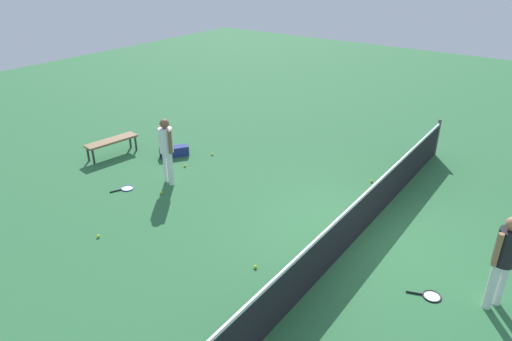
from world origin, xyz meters
TOP-DOWN VIEW (x-y plane):
  - ground_plane at (0.00, 0.00)m, footprint 40.00×40.00m
  - court_net at (0.00, 0.00)m, footprint 10.09×0.09m
  - player_near_side at (0.71, -4.89)m, footprint 0.42×0.52m
  - player_far_side at (0.73, 2.64)m, footprint 0.50×0.46m
  - tennis_racket_near_player at (1.57, -5.52)m, footprint 0.60×0.41m
  - tennis_racket_far_player at (1.10, 1.77)m, footprint 0.40×0.61m
  - tennis_ball_near_player at (2.23, -1.10)m, footprint 0.07×0.07m
  - tennis_ball_by_net at (3.30, -4.30)m, footprint 0.07×0.07m
  - tennis_ball_midcourt at (1.23, -4.63)m, footprint 0.07×0.07m
  - tennis_ball_baseline at (-0.21, -5.24)m, footprint 0.07×0.07m
  - tennis_ball_stray_left at (-2.32, -0.76)m, footprint 0.07×0.07m
  - tennis_ball_stray_right at (-1.24, -5.14)m, footprint 0.07×0.07m
  - courtside_bench at (0.43, -7.44)m, footprint 1.54×0.61m
  - equipment_bag at (-0.53, -6.00)m, footprint 0.82×0.67m

SIDE VIEW (x-z plane):
  - ground_plane at x=0.00m, z-range 0.00..0.00m
  - tennis_racket_near_player at x=1.57m, z-range 0.00..0.03m
  - tennis_racket_far_player at x=1.10m, z-range 0.00..0.03m
  - tennis_ball_near_player at x=2.23m, z-range 0.00..0.07m
  - tennis_ball_by_net at x=3.30m, z-range 0.00..0.07m
  - tennis_ball_midcourt at x=1.23m, z-range 0.00..0.07m
  - tennis_ball_baseline at x=-0.21m, z-range 0.00..0.07m
  - tennis_ball_stray_left at x=-2.32m, z-range 0.00..0.07m
  - tennis_ball_stray_right at x=-1.24m, z-range 0.00..0.07m
  - equipment_bag at x=-0.53m, z-range 0.00..0.28m
  - courtside_bench at x=0.43m, z-range 0.18..0.66m
  - court_net at x=0.00m, z-range -0.03..1.04m
  - player_near_side at x=0.71m, z-range 0.16..1.86m
  - player_far_side at x=0.73m, z-range 0.16..1.86m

